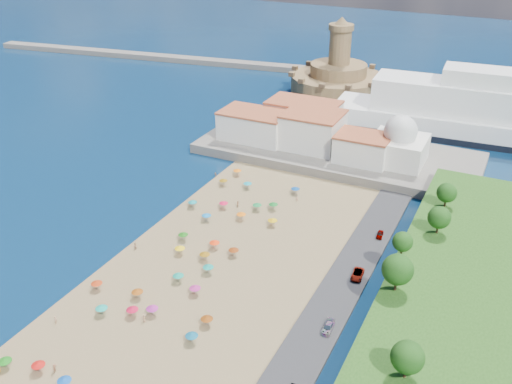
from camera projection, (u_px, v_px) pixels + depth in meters
The scene contains 11 objects.
ground at pixel (193, 264), 132.13m from camera, with size 700.00×700.00×0.00m, color #071938.
terrace at pixel (337, 153), 185.84m from camera, with size 90.00×36.00×3.00m, color #59544C.
jetty at pixel (312, 112), 222.49m from camera, with size 18.00×70.00×2.40m, color #59544C.
breakwater at pixel (167, 58), 296.51m from camera, with size 200.00×7.00×2.60m, color #59544C.
waterfront_buildings at pixel (301, 127), 188.50m from camera, with size 57.00×29.00×11.00m.
domed_building at pixel (399, 144), 173.03m from camera, with size 16.00×16.00×15.00m.
fortress at pixel (338, 78), 243.92m from camera, with size 40.00×40.00×32.40m.
beach_parasols at pixel (161, 282), 122.07m from camera, with size 30.49×112.00×2.20m.
beachgoers at pixel (177, 248), 136.17m from camera, with size 29.21×82.99×1.82m.
parked_cars at pixel (334, 316), 113.37m from camera, with size 2.84×72.11×1.43m.
hillside_trees at pixel (397, 300), 104.15m from camera, with size 13.90×104.63×8.05m.
Camera 1 is at (61.15, -92.26, 75.46)m, focal length 40.00 mm.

